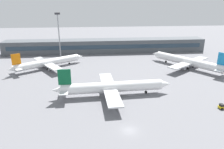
# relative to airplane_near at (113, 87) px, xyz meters

# --- Properties ---
(ground_plane) EXTENTS (400.00, 400.00, 0.00)m
(ground_plane) POSITION_rel_airplane_near_xyz_m (2.33, 15.95, -3.53)
(ground_plane) COLOR slate
(terminal_building) EXTENTS (138.83, 12.13, 9.00)m
(terminal_building) POSITION_rel_airplane_near_xyz_m (2.33, 72.30, 0.97)
(terminal_building) COLOR #4C5156
(terminal_building) RESTS_ON ground_plane
(airplane_near) EXTENTS (46.89, 32.68, 11.58)m
(airplane_near) POSITION_rel_airplane_near_xyz_m (0.00, 0.00, 0.00)
(airplane_near) COLOR white
(airplane_near) RESTS_ON ground_plane
(airplane_mid) EXTENTS (31.45, 40.15, 11.64)m
(airplane_mid) POSITION_rel_airplane_near_xyz_m (43.88, 31.84, 0.02)
(airplane_mid) COLOR white
(airplane_mid) RESTS_ON ground_plane
(airplane_far) EXTENTS (37.24, 27.32, 10.50)m
(airplane_far) POSITION_rel_airplane_near_xyz_m (-31.20, 38.26, -0.33)
(airplane_far) COLOR white
(airplane_far) RESTS_ON ground_plane
(baggage_tug_yellow) EXTENTS (3.77, 2.20, 1.75)m
(baggage_tug_yellow) POSITION_rel_airplane_near_xyz_m (36.86, -14.17, -2.73)
(baggage_tug_yellow) COLOR yellow
(baggage_tug_yellow) RESTS_ON ground_plane
(floodlight_tower_west) EXTENTS (3.20, 0.80, 27.99)m
(floodlight_tower_west) POSITION_rel_airplane_near_xyz_m (-27.91, 60.59, 12.52)
(floodlight_tower_west) COLOR gray
(floodlight_tower_west) RESTS_ON ground_plane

